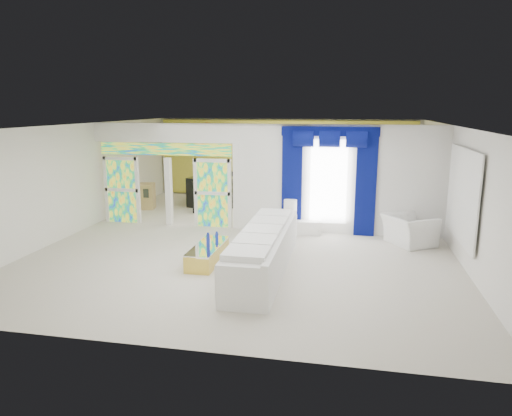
% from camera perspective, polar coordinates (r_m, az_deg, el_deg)
% --- Properties ---
extents(floor, '(12.00, 12.00, 0.00)m').
position_cam_1_polar(floor, '(12.67, -0.27, -3.68)').
color(floor, '#B7AF9E').
rests_on(floor, ground).
extents(dividing_wall, '(5.70, 0.18, 3.00)m').
position_cam_1_polar(dividing_wall, '(13.08, 9.90, 3.38)').
color(dividing_wall, white).
rests_on(dividing_wall, ground).
extents(dividing_header, '(4.30, 0.18, 0.55)m').
position_cam_1_polar(dividing_header, '(13.99, -11.09, 8.95)').
color(dividing_header, white).
rests_on(dividing_header, dividing_wall).
extents(stained_panel_left, '(0.95, 0.04, 2.00)m').
position_cam_1_polar(stained_panel_left, '(14.78, -15.94, 2.14)').
color(stained_panel_left, '#994C3F').
rests_on(stained_panel_left, ground).
extents(stained_panel_right, '(0.95, 0.04, 2.00)m').
position_cam_1_polar(stained_panel_right, '(13.72, -5.27, 1.81)').
color(stained_panel_right, '#994C3F').
rests_on(stained_panel_right, ground).
extents(stained_transom, '(4.00, 0.05, 0.35)m').
position_cam_1_polar(stained_transom, '(14.03, -11.01, 7.02)').
color(stained_transom, '#994C3F').
rests_on(stained_transom, dividing_header).
extents(window_pane, '(1.00, 0.02, 2.30)m').
position_cam_1_polar(window_pane, '(13.00, 8.77, 3.14)').
color(window_pane, white).
rests_on(window_pane, dividing_wall).
extents(blue_drape_left, '(0.55, 0.10, 2.80)m').
position_cam_1_polar(blue_drape_left, '(13.06, 4.37, 3.07)').
color(blue_drape_left, '#030F41').
rests_on(blue_drape_left, ground).
extents(blue_drape_right, '(0.55, 0.10, 2.80)m').
position_cam_1_polar(blue_drape_right, '(12.98, 13.18, 2.72)').
color(blue_drape_right, '#030F41').
rests_on(blue_drape_right, ground).
extents(blue_pelmet, '(2.60, 0.12, 0.25)m').
position_cam_1_polar(blue_pelmet, '(12.83, 8.97, 9.17)').
color(blue_pelmet, '#030F41').
rests_on(blue_pelmet, dividing_wall).
extents(wall_mirror, '(0.04, 2.70, 1.90)m').
position_cam_1_polar(wall_mirror, '(11.38, 23.80, 1.45)').
color(wall_mirror, white).
rests_on(wall_mirror, ground).
extents(gold_curtains, '(9.70, 0.12, 2.90)m').
position_cam_1_polar(gold_curtains, '(18.11, 3.49, 5.97)').
color(gold_curtains, gold).
rests_on(gold_curtains, ground).
extents(white_sofa, '(0.95, 4.34, 0.83)m').
position_cam_1_polar(white_sofa, '(10.12, 0.96, -5.38)').
color(white_sofa, white).
rests_on(white_sofa, ground).
extents(coffee_table, '(0.57, 1.70, 0.38)m').
position_cam_1_polar(coffee_table, '(10.77, -5.87, -5.59)').
color(coffee_table, gold).
rests_on(coffee_table, ground).
extents(console_table, '(1.14, 0.46, 0.37)m').
position_cam_1_polar(console_table, '(13.12, 5.45, -2.34)').
color(console_table, white).
rests_on(console_table, ground).
extents(table_lamp, '(0.36, 0.36, 0.58)m').
position_cam_1_polar(table_lamp, '(13.04, 4.18, -0.26)').
color(table_lamp, white).
rests_on(table_lamp, console_table).
extents(armchair, '(1.47, 1.52, 0.76)m').
position_cam_1_polar(armchair, '(12.63, 18.07, -2.56)').
color(armchair, white).
rests_on(armchair, ground).
extents(grand_piano, '(1.90, 2.30, 1.04)m').
position_cam_1_polar(grand_piano, '(17.06, -4.49, 2.24)').
color(grand_piano, black).
rests_on(grand_piano, ground).
extents(piano_bench, '(0.88, 0.47, 0.28)m').
position_cam_1_polar(piano_bench, '(15.63, -6.05, -0.14)').
color(piano_bench, black).
rests_on(piano_bench, ground).
extents(tv_console, '(0.70, 0.66, 0.88)m').
position_cam_1_polar(tv_console, '(16.65, -13.26, 1.41)').
color(tv_console, tan).
rests_on(tv_console, ground).
extents(chandelier, '(0.60, 0.60, 0.60)m').
position_cam_1_polar(chandelier, '(16.07, -5.97, 9.24)').
color(chandelier, gold).
rests_on(chandelier, ceiling).
extents(decanters, '(0.22, 0.64, 0.28)m').
position_cam_1_polar(decanters, '(10.85, -5.57, -3.86)').
color(decanters, white).
rests_on(decanters, coffee_table).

